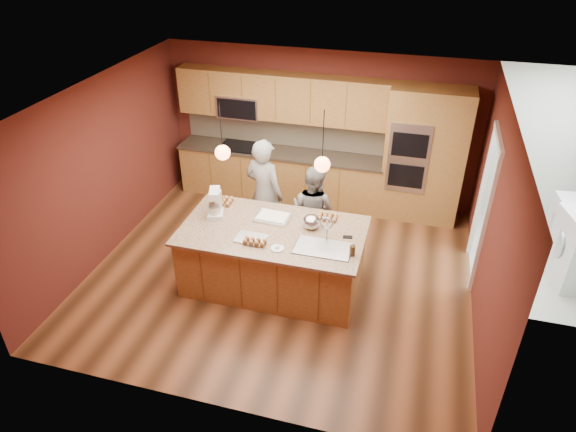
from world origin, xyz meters
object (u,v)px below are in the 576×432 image
(person_left, at_px, (264,194))
(mixing_bowl, at_px, (311,222))
(person_right, at_px, (313,210))
(stand_mixer, at_px, (215,205))
(island, at_px, (274,257))

(person_left, bearing_deg, mixing_bowl, 158.39)
(person_right, relative_size, stand_mixer, 3.60)
(person_right, height_order, stand_mixer, person_right)
(island, xyz_separation_m, stand_mixer, (-0.90, 0.15, 0.63))
(mixing_bowl, bearing_deg, stand_mixer, -178.58)
(stand_mixer, height_order, mixing_bowl, stand_mixer)
(person_left, xyz_separation_m, stand_mixer, (-0.47, -0.81, 0.20))
(island, distance_m, stand_mixer, 1.11)
(island, bearing_deg, person_left, 114.47)
(island, bearing_deg, person_right, 70.92)
(stand_mixer, distance_m, mixing_bowl, 1.39)
(island, xyz_separation_m, person_left, (-0.44, 0.96, 0.43))
(person_left, height_order, person_right, person_left)
(person_right, distance_m, stand_mixer, 1.52)
(person_left, height_order, mixing_bowl, person_left)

